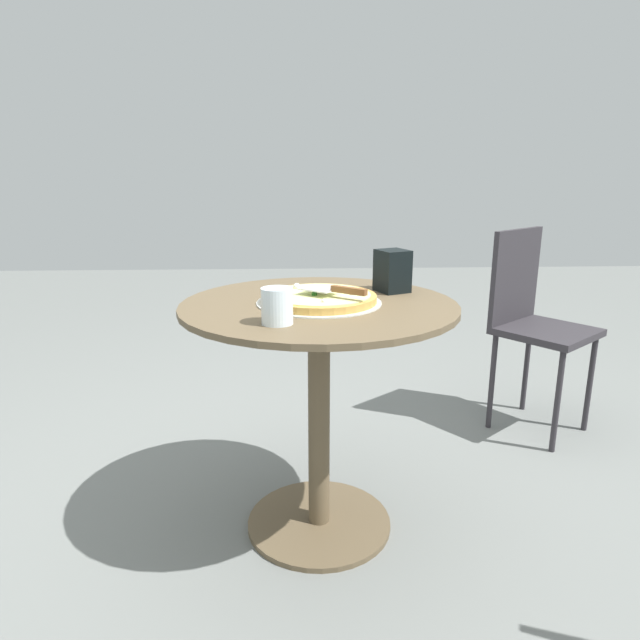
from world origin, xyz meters
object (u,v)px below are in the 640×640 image
napkin_dispenser (392,271)px  patio_chair_near (532,314)px  pizza_server (334,290)px  pizza_on_tray (320,298)px  drinking_cup (277,306)px  patio_table (319,373)px

napkin_dispenser → patio_chair_near: bearing=-76.1°
pizza_server → patio_chair_near: bearing=-140.6°
pizza_on_tray → drinking_cup: 0.25m
pizza_server → napkin_dispenser: size_ratio=1.47×
pizza_on_tray → pizza_server: (-0.04, 0.05, 0.04)m
pizza_server → drinking_cup: 0.24m
napkin_dispenser → drinking_cup: bearing=112.2°
pizza_on_tray → pizza_server: size_ratio=1.86×
napkin_dispenser → patio_chair_near: (-0.73, -0.57, -0.30)m
patio_table → pizza_on_tray: 0.24m
pizza_on_tray → pizza_server: pizza_server is taller
patio_table → drinking_cup: 0.37m
patio_table → patio_chair_near: (-0.97, -0.71, -0.01)m
napkin_dispenser → patio_table: bearing=96.8°
pizza_server → drinking_cup: drinking_cup is taller
pizza_on_tray → napkin_dispenser: 0.29m
drinking_cup → pizza_server: bearing=-131.2°
pizza_on_tray → pizza_server: 0.07m
pizza_on_tray → napkin_dispenser: size_ratio=2.74×
drinking_cup → pizza_on_tray: bearing=-117.8°
patio_chair_near → pizza_server: bearing=39.4°
pizza_on_tray → pizza_server: bearing=129.0°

